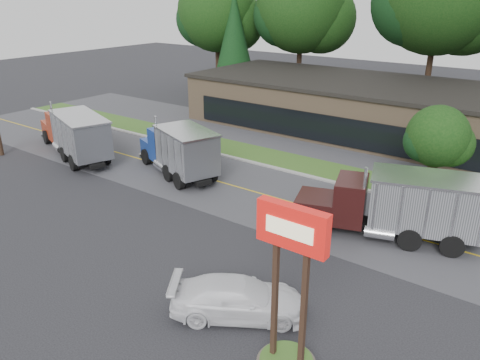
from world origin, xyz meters
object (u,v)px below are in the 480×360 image
Objects in this scene: dump_truck_red at (75,133)px; rally_car at (238,298)px; dump_truck_maroon at (398,204)px; bilo_sign at (288,322)px; dump_truck_blue at (180,149)px.

dump_truck_red is 2.06× the size of rally_car.
rally_car is (-2.67, -9.51, -1.07)m from dump_truck_maroon.
rally_car is at bearing 56.55° from dump_truck_maroon.
dump_truck_maroon reaches higher than rally_car.
dump_truck_red is (-23.68, 9.28, -0.21)m from bilo_sign.
dump_truck_red is 22.12m from rally_car.
rally_car is (20.68, -7.78, -1.07)m from dump_truck_red.
dump_truck_red and dump_truck_blue have the same top height.
rally_car is at bearing 162.50° from dump_truck_blue.
dump_truck_blue is at bearing -17.54° from dump_truck_maroon.
bilo_sign is at bearing -149.66° from rally_car.
dump_truck_maroon is 9.93m from rally_car.
dump_truck_red is 1.15× the size of dump_truck_maroon.
dump_truck_maroon is (14.46, 0.05, 0.01)m from dump_truck_blue.
bilo_sign is 18.40m from dump_truck_blue.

